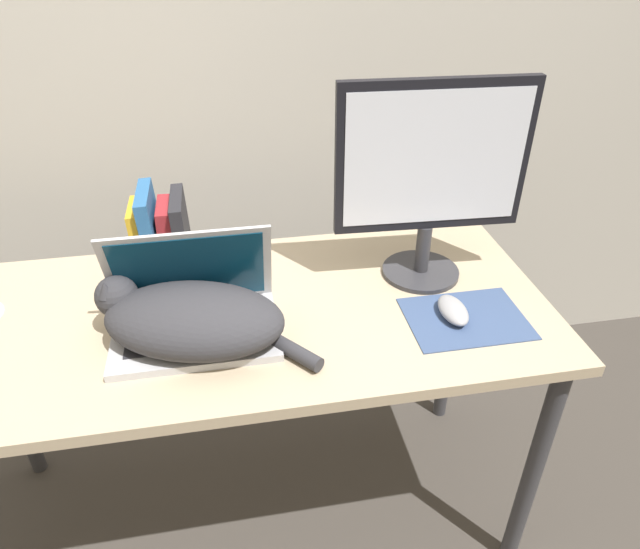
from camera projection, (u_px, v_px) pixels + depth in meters
The scene contains 8 objects.
wall_back at pixel (208, 5), 1.57m from camera, with size 8.00×0.05×2.60m.
desk at pixel (240, 337), 1.36m from camera, with size 1.46×0.65×0.74m.
laptop at pixel (195, 313), 1.24m from camera, with size 0.35×0.24×0.24m.
cat at pixel (190, 318), 1.19m from camera, with size 0.47×0.32×0.14m.
external_monitor at pixel (432, 174), 1.31m from camera, with size 0.45×0.19×0.49m.
mousepad at pixel (466, 318), 1.29m from camera, with size 0.27×0.20×0.00m.
computer_mouse at pixel (453, 310), 1.29m from camera, with size 0.06×0.11×0.03m.
book_row at pixel (162, 234), 1.42m from camera, with size 0.14×0.17×0.22m.
Camera 1 is at (-0.00, -0.75, 1.54)m, focal length 32.00 mm.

